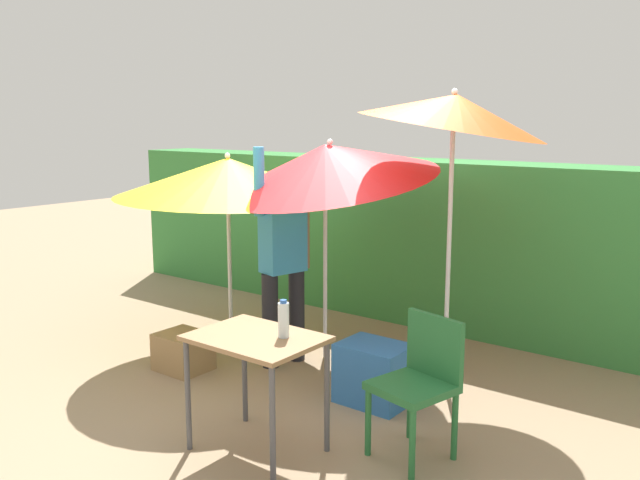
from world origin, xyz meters
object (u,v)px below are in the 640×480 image
Objects in this scene: cooler_box at (374,373)px; bottle_water at (284,319)px; folding_table at (256,350)px; umbrella_orange at (328,163)px; crate_cardboard at (183,352)px; chair_plastic at (420,378)px; umbrella_rainbow at (454,112)px; umbrella_yellow at (228,178)px; person_vendor at (283,258)px.

bottle_water reaches higher than cooler_box.
bottle_water is (0.15, 0.09, 0.21)m from folding_table.
crate_cardboard is (-0.80, -0.96, -1.57)m from umbrella_orange.
umbrella_rainbow is at bearing 109.76° from chair_plastic.
umbrella_yellow is 2.22m from folding_table.
umbrella_orange is 1.12× the size of person_vendor.
folding_table is (-0.41, -1.80, -1.49)m from umbrella_rainbow.
cooler_box is 0.64× the size of folding_table.
umbrella_orange reaches higher than folding_table.
umbrella_rainbow is 2.07m from cooler_box.
umbrella_orange reaches higher than crate_cardboard.
bottle_water is at bearing -35.82° from umbrella_yellow.
cooler_box is (-0.66, 0.49, -0.28)m from chair_plastic.
folding_table is (0.89, -1.29, -0.26)m from person_vendor.
crate_cardboard is at bearing 160.63° from bottle_water.
person_vendor reaches higher than cooler_box.
person_vendor is (-1.30, -0.50, -1.22)m from umbrella_rainbow.
cooler_box is 1.18m from folding_table.
umbrella_yellow is 0.92m from person_vendor.
umbrella_rainbow reaches higher than umbrella_orange.
umbrella_rainbow is 2.15m from bottle_water.
folding_table is (-0.19, -1.08, 0.44)m from cooler_box.
umbrella_orange is 1.93m from bottle_water.
umbrella_orange is at bearing 147.39° from cooler_box.
cooler_box is at bearing 14.34° from crate_cardboard.
umbrella_rainbow is 1.85m from person_vendor.
person_vendor is at bearing 157.78° from chair_plastic.
umbrella_rainbow is at bearing 77.17° from folding_table.
folding_table is at bearing -145.17° from chair_plastic.
umbrella_orange is 2.04m from folding_table.
folding_table reaches higher than cooler_box.
bottle_water is at bearing -144.26° from chair_plastic.
folding_table is (0.66, -1.62, -1.06)m from umbrella_orange.
person_vendor is 4.51× the size of crate_cardboard.
chair_plastic is (2.39, -0.73, -1.07)m from umbrella_yellow.
crate_cardboard is 1.85m from bottle_water.
crate_cardboard is at bearing -82.72° from umbrella_yellow.
bottle_water is at bearing -98.59° from umbrella_rainbow.
umbrella_rainbow is 1.16× the size of umbrella_orange.
umbrella_orange is 2.63× the size of folding_table.
cooler_box is at bearing -32.61° from umbrella_orange.
crate_cardboard is at bearing -165.66° from cooler_box.
folding_table reaches higher than crate_cardboard.
chair_plastic is 1.04m from folding_table.
chair_plastic is at bearing -16.90° from umbrella_yellow.
umbrella_orange is 0.89m from person_vendor.
person_vendor is 1.92m from chair_plastic.
chair_plastic reaches higher than cooler_box.
cooler_box is 1.23× the size of crate_cardboard.
umbrella_rainbow reaches higher than bottle_water.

